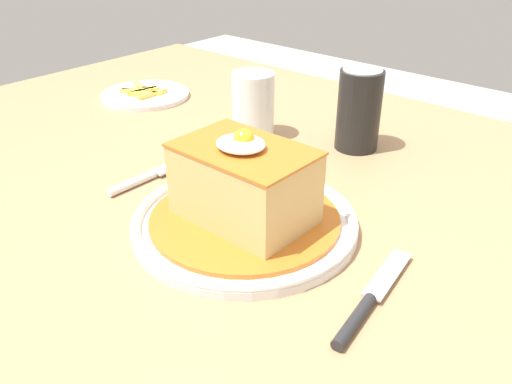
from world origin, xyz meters
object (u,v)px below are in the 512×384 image
object	(u,v)px
fork	(144,178)
knife	(365,306)
main_plate	(245,221)
side_plate_fries	(145,95)
soda_can	(359,110)
drinking_glass	(253,110)

from	to	relation	value
fork	knife	xyz separation A→B (m)	(0.36, -0.03, 0.00)
main_plate	side_plate_fries	distance (m)	0.51
knife	fork	bearing A→B (deg)	175.43
main_plate	fork	xyz separation A→B (m)	(-0.18, -0.00, -0.00)
main_plate	soda_can	bearing A→B (deg)	95.23
knife	soda_can	size ratio (longest dim) A/B	1.34
drinking_glass	side_plate_fries	xyz separation A→B (m)	(-0.29, 0.01, -0.04)
knife	drinking_glass	bearing A→B (deg)	145.39
knife	drinking_glass	distance (m)	0.44
soda_can	side_plate_fries	xyz separation A→B (m)	(-0.44, -0.07, -0.06)
soda_can	side_plate_fries	distance (m)	0.45
main_plate	knife	size ratio (longest dim) A/B	1.60
side_plate_fries	main_plate	bearing A→B (deg)	-25.38
main_plate	soda_can	xyz separation A→B (m)	(-0.03, 0.29, 0.05)
main_plate	fork	size ratio (longest dim) A/B	1.87
fork	drinking_glass	size ratio (longest dim) A/B	1.34
drinking_glass	soda_can	bearing A→B (deg)	25.27
drinking_glass	fork	bearing A→B (deg)	-91.43
main_plate	knife	bearing A→B (deg)	-10.33
knife	side_plate_fries	distance (m)	0.69
main_plate	drinking_glass	world-z (taller)	drinking_glass
knife	drinking_glass	size ratio (longest dim) A/B	1.58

